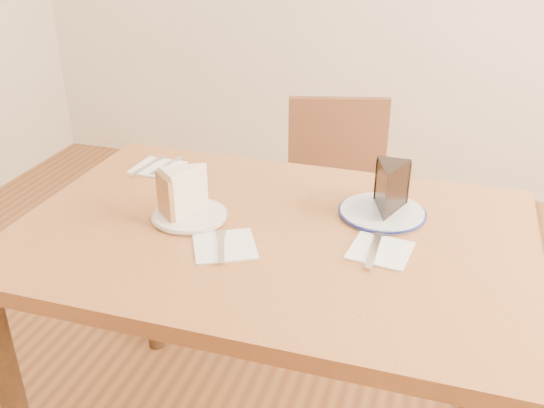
# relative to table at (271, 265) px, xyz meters

# --- Properties ---
(table) EXTENTS (1.20, 0.80, 0.75)m
(table) POSITION_rel_table_xyz_m (0.00, 0.00, 0.00)
(table) COLOR #5C3319
(table) RESTS_ON ground
(chair_far) EXTENTS (0.51, 0.51, 0.83)m
(chair_far) POSITION_rel_table_xyz_m (0.02, 0.69, -0.19)
(chair_far) COLOR #351A0F
(chair_far) RESTS_ON ground
(plate_cream) EXTENTS (0.18, 0.18, 0.01)m
(plate_cream) POSITION_rel_table_xyz_m (-0.21, -0.00, 0.10)
(plate_cream) COLOR silver
(plate_cream) RESTS_ON table
(plate_navy) EXTENTS (0.20, 0.20, 0.01)m
(plate_navy) POSITION_rel_table_xyz_m (0.24, 0.15, 0.10)
(plate_navy) COLOR white
(plate_navy) RESTS_ON table
(carrot_cake) EXTENTS (0.13, 0.13, 0.10)m
(carrot_cake) POSITION_rel_table_xyz_m (-0.22, 0.01, 0.16)
(carrot_cake) COLOR beige
(carrot_cake) RESTS_ON plate_cream
(chocolate_cake) EXTENTS (0.08, 0.12, 0.11)m
(chocolate_cake) POSITION_rel_table_xyz_m (0.25, 0.15, 0.16)
(chocolate_cake) COLOR black
(chocolate_cake) RESTS_ON plate_navy
(napkin_cream) EXTENTS (0.18, 0.18, 0.00)m
(napkin_cream) POSITION_rel_table_xyz_m (-0.08, -0.11, 0.10)
(napkin_cream) COLOR white
(napkin_cream) RESTS_ON table
(napkin_navy) EXTENTS (0.14, 0.14, 0.00)m
(napkin_navy) POSITION_rel_table_xyz_m (0.26, -0.02, 0.10)
(napkin_navy) COLOR white
(napkin_navy) RESTS_ON table
(napkin_spare) EXTENTS (0.13, 0.13, 0.00)m
(napkin_spare) POSITION_rel_table_xyz_m (-0.42, 0.25, 0.10)
(napkin_spare) COLOR white
(napkin_spare) RESTS_ON table
(fork_cream) EXTENTS (0.06, 0.14, 0.00)m
(fork_cream) POSITION_rel_table_xyz_m (-0.08, -0.12, 0.10)
(fork_cream) COLOR silver
(fork_cream) RESTS_ON napkin_cream
(knife_navy) EXTENTS (0.02, 0.17, 0.00)m
(knife_navy) POSITION_rel_table_xyz_m (0.25, -0.03, 0.10)
(knife_navy) COLOR silver
(knife_navy) RESTS_ON napkin_navy
(fork_spare) EXTENTS (0.04, 0.14, 0.00)m
(fork_spare) POSITION_rel_table_xyz_m (-0.40, 0.26, 0.10)
(fork_spare) COLOR silver
(fork_spare) RESTS_ON napkin_spare
(knife_spare) EXTENTS (0.03, 0.16, 0.00)m
(knife_spare) POSITION_rel_table_xyz_m (-0.45, 0.24, 0.10)
(knife_spare) COLOR silver
(knife_spare) RESTS_ON napkin_spare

